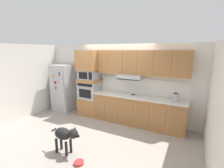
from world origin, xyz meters
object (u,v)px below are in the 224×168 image
object	(u,v)px
electric_kettle	(176,97)
refrigerator	(64,88)
dog_food_bowl	(79,163)
microwave	(89,75)
screwdriver	(133,95)
built_in_oven	(90,90)
dog	(65,135)

from	to	relation	value
electric_kettle	refrigerator	bearing A→B (deg)	-179.71
dog_food_bowl	microwave	bearing A→B (deg)	119.63
microwave	electric_kettle	bearing A→B (deg)	-0.94
microwave	refrigerator	bearing A→B (deg)	-176.65
microwave	dog_food_bowl	distance (m)	3.04
microwave	dog_food_bowl	world-z (taller)	microwave
refrigerator	screwdriver	distance (m)	2.78
dog_food_bowl	electric_kettle	bearing A→B (deg)	55.97
refrigerator	dog_food_bowl	bearing A→B (deg)	-42.41
refrigerator	built_in_oven	xyz separation A→B (m)	(1.15, 0.07, 0.02)
built_in_oven	dog	distance (m)	2.38
built_in_oven	dog	world-z (taller)	built_in_oven
refrigerator	electric_kettle	bearing A→B (deg)	0.29
built_in_oven	electric_kettle	xyz separation A→B (m)	(2.87, -0.05, 0.13)
screwdriver	dog_food_bowl	size ratio (longest dim) A/B	0.84
dog_food_bowl	refrigerator	bearing A→B (deg)	137.59
refrigerator	dog_food_bowl	xyz separation A→B (m)	(2.48, -2.27, -0.85)
refrigerator	dog_food_bowl	world-z (taller)	refrigerator
built_in_oven	dog	bearing A→B (deg)	-68.73
refrigerator	microwave	xyz separation A→B (m)	(1.15, 0.07, 0.58)
dog	refrigerator	bearing A→B (deg)	133.41
microwave	screwdriver	bearing A→B (deg)	1.25
built_in_oven	screwdriver	size ratio (longest dim) A/B	4.15
electric_kettle	dog	xyz separation A→B (m)	(-2.02, -2.13, -0.58)
refrigerator	microwave	bearing A→B (deg)	3.35
refrigerator	screwdriver	xyz separation A→B (m)	(2.78, 0.10, 0.05)
refrigerator	microwave	world-z (taller)	refrigerator
microwave	dog_food_bowl	size ratio (longest dim) A/B	3.22
built_in_oven	microwave	xyz separation A→B (m)	(0.00, -0.00, 0.56)
built_in_oven	microwave	bearing A→B (deg)	-0.77
microwave	electric_kettle	xyz separation A→B (m)	(2.87, -0.05, -0.43)
dog	dog_food_bowl	distance (m)	0.66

